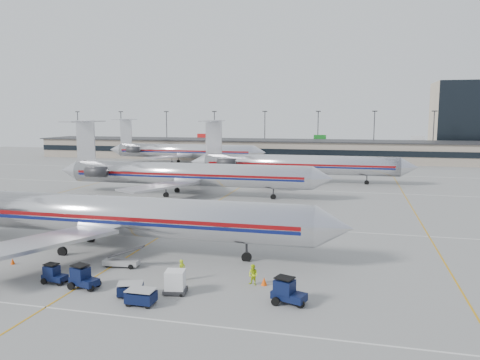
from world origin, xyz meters
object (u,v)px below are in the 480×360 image
(belt_loader, at_px, (122,261))
(jet_foreground, at_px, (94,214))
(uld_container, at_px, (175,282))
(jet_second_row, at_px, (183,174))
(tug_center, at_px, (83,278))

(belt_loader, bearing_deg, jet_foreground, 134.96)
(uld_container, height_order, belt_loader, belt_loader)
(jet_second_row, xyz_separation_m, belt_loader, (8.43, -37.87, -3.23))
(jet_second_row, distance_m, tug_center, 44.36)
(jet_foreground, distance_m, jet_second_row, 33.65)
(tug_center, height_order, belt_loader, belt_loader)
(jet_foreground, relative_size, uld_container, 25.43)
(uld_container, distance_m, belt_loader, 8.73)
(jet_second_row, bearing_deg, belt_loader, -77.45)
(jet_second_row, distance_m, belt_loader, 38.93)
(tug_center, relative_size, belt_loader, 0.67)
(jet_second_row, height_order, belt_loader, jet_second_row)
(uld_container, relative_size, belt_loader, 0.50)
(jet_foreground, bearing_deg, jet_second_row, 95.29)
(tug_center, height_order, uld_container, tug_center)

